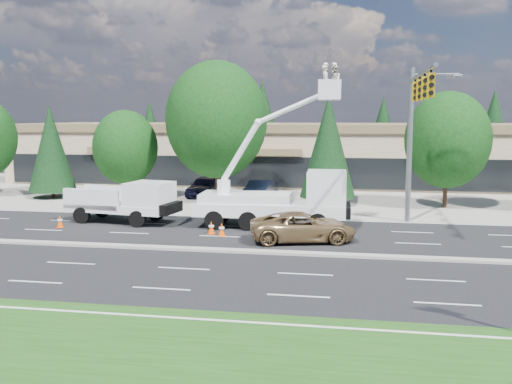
% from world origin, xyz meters
% --- Properties ---
extents(ground, '(140.00, 140.00, 0.00)m').
position_xyz_m(ground, '(0.00, 0.00, 0.00)').
color(ground, black).
rests_on(ground, ground).
extents(concrete_apron, '(140.00, 22.00, 0.01)m').
position_xyz_m(concrete_apron, '(0.00, 20.00, 0.01)').
color(concrete_apron, gray).
rests_on(concrete_apron, ground).
extents(grass_verge, '(140.00, 10.00, 0.01)m').
position_xyz_m(grass_verge, '(0.00, -13.00, 0.01)').
color(grass_verge, '#1A4413').
rests_on(grass_verge, ground).
extents(road_median, '(120.00, 0.55, 0.12)m').
position_xyz_m(road_median, '(0.00, 0.00, 0.06)').
color(road_median, gray).
rests_on(road_median, ground).
extents(strip_mall, '(50.40, 15.40, 5.50)m').
position_xyz_m(strip_mall, '(0.00, 29.97, 2.83)').
color(strip_mall, tan).
rests_on(strip_mall, ground).
extents(tree_front_b, '(3.57, 3.57, 7.04)m').
position_xyz_m(tree_front_b, '(-16.00, 15.00, 3.78)').
color(tree_front_b, '#332114').
rests_on(tree_front_b, ground).
extents(tree_front_c, '(4.82, 4.82, 6.69)m').
position_xyz_m(tree_front_c, '(-10.00, 15.00, 3.91)').
color(tree_front_c, '#332114').
rests_on(tree_front_c, ground).
extents(tree_front_d, '(7.35, 7.35, 10.20)m').
position_xyz_m(tree_front_d, '(-3.00, 15.00, 5.97)').
color(tree_front_d, '#332114').
rests_on(tree_front_d, ground).
extents(tree_front_e, '(3.91, 3.91, 7.71)m').
position_xyz_m(tree_front_e, '(5.00, 15.00, 4.13)').
color(tree_front_e, '#332114').
rests_on(tree_front_e, ground).
extents(tree_front_f, '(5.71, 5.71, 7.92)m').
position_xyz_m(tree_front_f, '(13.00, 15.00, 4.64)').
color(tree_front_f, '#332114').
rests_on(tree_front_f, ground).
extents(tree_back_a, '(4.10, 4.10, 8.09)m').
position_xyz_m(tree_back_a, '(-18.00, 42.00, 4.34)').
color(tree_back_a, '#332114').
rests_on(tree_back_a, ground).
extents(tree_back_b, '(5.33, 5.33, 10.50)m').
position_xyz_m(tree_back_b, '(-4.00, 42.00, 5.63)').
color(tree_back_b, '#332114').
rests_on(tree_back_b, ground).
extents(tree_back_c, '(4.31, 4.31, 8.49)m').
position_xyz_m(tree_back_c, '(10.00, 42.00, 4.56)').
color(tree_back_c, '#332114').
rests_on(tree_back_c, ground).
extents(tree_back_d, '(4.67, 4.67, 9.21)m').
position_xyz_m(tree_back_d, '(22.00, 42.00, 4.94)').
color(tree_back_d, '#332114').
rests_on(tree_back_d, ground).
extents(signal_mast, '(2.76, 10.16, 9.00)m').
position_xyz_m(signal_mast, '(10.03, 7.04, 6.06)').
color(signal_mast, gray).
rests_on(signal_mast, ground).
extents(utility_pickup, '(6.66, 3.32, 2.44)m').
position_xyz_m(utility_pickup, '(-6.31, 6.12, 1.01)').
color(utility_pickup, white).
rests_on(utility_pickup, ground).
extents(bucket_truck, '(9.27, 2.97, 9.09)m').
position_xyz_m(bucket_truck, '(3.12, 6.23, 2.01)').
color(bucket_truck, white).
rests_on(bucket_truck, ground).
extents(traffic_cone_a, '(0.40, 0.40, 0.70)m').
position_xyz_m(traffic_cone_a, '(-9.48, 4.09, 0.34)').
color(traffic_cone_a, '#EB4B07').
rests_on(traffic_cone_a, ground).
extents(traffic_cone_b, '(0.40, 0.40, 0.70)m').
position_xyz_m(traffic_cone_b, '(-0.61, 3.79, 0.34)').
color(traffic_cone_b, '#EB4B07').
rests_on(traffic_cone_b, ground).
extents(traffic_cone_c, '(0.40, 0.40, 0.70)m').
position_xyz_m(traffic_cone_c, '(0.06, 3.36, 0.34)').
color(traffic_cone_c, '#EB4B07').
rests_on(traffic_cone_c, ground).
extents(minivan, '(5.71, 3.65, 1.47)m').
position_xyz_m(minivan, '(4.36, 2.80, 0.73)').
color(minivan, olive).
rests_on(minivan, ground).
extents(parked_car_west, '(2.27, 4.79, 1.58)m').
position_xyz_m(parked_car_west, '(-4.67, 17.66, 0.79)').
color(parked_car_west, black).
rests_on(parked_car_west, ground).
extents(parked_car_east, '(2.17, 4.83, 1.54)m').
position_xyz_m(parked_car_east, '(0.00, 16.00, 0.77)').
color(parked_car_east, black).
rests_on(parked_car_east, ground).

